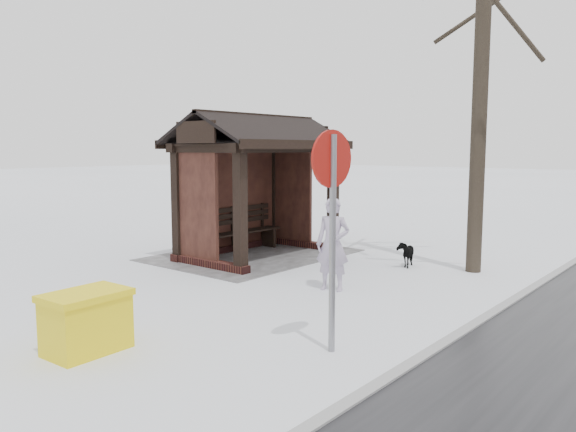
# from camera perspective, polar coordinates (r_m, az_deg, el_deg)

# --- Properties ---
(ground) EXTENTS (120.00, 120.00, 0.00)m
(ground) POSITION_cam_1_polar(r_m,az_deg,el_deg) (12.35, -2.91, -4.11)
(ground) COLOR white
(ground) RESTS_ON ground
(kerb) EXTENTS (120.00, 0.15, 0.06)m
(kerb) POSITION_cam_1_polar(r_m,az_deg,el_deg) (9.62, 22.26, -7.73)
(kerb) COLOR gray
(kerb) RESTS_ON ground
(trampled_patch) EXTENTS (4.20, 3.20, 0.02)m
(trampled_patch) POSITION_cam_1_polar(r_m,az_deg,el_deg) (12.48, -3.59, -3.96)
(trampled_patch) COLOR gray
(trampled_patch) RESTS_ON ground
(bus_shelter) EXTENTS (3.60, 2.40, 3.09)m
(bus_shelter) POSITION_cam_1_polar(r_m,az_deg,el_deg) (12.24, -3.53, 5.99)
(bus_shelter) COLOR #351413
(bus_shelter) RESTS_ON ground
(pedestrian) EXTENTS (0.53, 0.65, 1.55)m
(pedestrian) POSITION_cam_1_polar(r_m,az_deg,el_deg) (9.32, 4.57, -2.88)
(pedestrian) COLOR #AB9CB7
(pedestrian) RESTS_ON ground
(dog) EXTENTS (0.69, 0.47, 0.53)m
(dog) POSITION_cam_1_polar(r_m,az_deg,el_deg) (11.50, 11.87, -3.72)
(dog) COLOR black
(dog) RESTS_ON ground
(grit_bin) EXTENTS (0.96, 0.68, 0.71)m
(grit_bin) POSITION_cam_1_polar(r_m,az_deg,el_deg) (6.99, -19.80, -10.05)
(grit_bin) COLOR yellow
(grit_bin) RESTS_ON ground
(road_sign) EXTENTS (0.65, 0.12, 2.56)m
(road_sign) POSITION_cam_1_polar(r_m,az_deg,el_deg) (6.35, 4.47, 2.12)
(road_sign) COLOR gray
(road_sign) RESTS_ON ground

